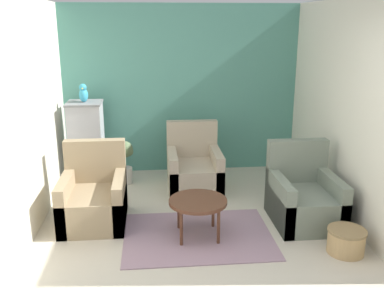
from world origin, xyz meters
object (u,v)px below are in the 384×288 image
parrot (83,93)px  potted_plant (125,158)px  armchair_middle (194,170)px  armchair_left (94,199)px  birdcage (87,144)px  coffee_table (198,203)px  wicker_basket (346,240)px  armchair_right (304,199)px

parrot → potted_plant: size_ratio=0.42×
potted_plant → armchair_middle: bearing=-17.6°
armchair_left → parrot: (-0.25, 1.36, 1.06)m
armchair_left → armchair_middle: same height
birdcage → potted_plant: 0.60m
armchair_middle → potted_plant: 1.05m
parrot → coffee_table: bearing=-52.1°
coffee_table → armchair_left: (-1.20, 0.50, -0.11)m
armchair_middle → birdcage: bearing=165.1°
armchair_left → wicker_basket: 2.88m
coffee_table → potted_plant: (-0.90, 1.76, -0.01)m
coffee_table → armchair_right: bearing=11.5°
birdcage → armchair_right: bearing=-30.0°
birdcage → armchair_left: bearing=-79.6°
coffee_table → wicker_basket: coffee_table is taller
wicker_basket → coffee_table: bearing=161.4°
armchair_right → parrot: bearing=150.0°
armchair_right → parrot: size_ratio=3.45×
armchair_left → armchair_middle: (1.30, 0.94, 0.00)m
coffee_table → parrot: size_ratio=2.39×
birdcage → wicker_basket: bearing=-38.7°
armchair_middle → birdcage: (-1.55, 0.41, 0.32)m
coffee_table → potted_plant: 1.97m
armchair_left → armchair_right: 2.51m
parrot → wicker_basket: (2.94, -2.36, -1.20)m
armchair_left → parrot: 1.74m
armchair_left → armchair_right: bearing=-5.3°
armchair_left → armchair_right: same height
potted_plant → parrot: bearing=170.1°
armchair_right → armchair_middle: size_ratio=1.00×
armchair_middle → armchair_right: bearing=-44.4°
armchair_left → birdcage: 1.41m
coffee_table → birdcage: birdcage is taller
armchair_left → parrot: parrot is taller
armchair_middle → parrot: bearing=165.1°
armchair_middle → birdcage: size_ratio=0.76×
coffee_table → potted_plant: size_ratio=1.00×
armchair_middle → potted_plant: bearing=162.4°
armchair_middle → wicker_basket: armchair_middle is taller
armchair_left → coffee_table: bearing=-22.6°
coffee_table → parrot: (-1.44, 1.85, 0.95)m
potted_plant → armchair_right: bearing=-34.1°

